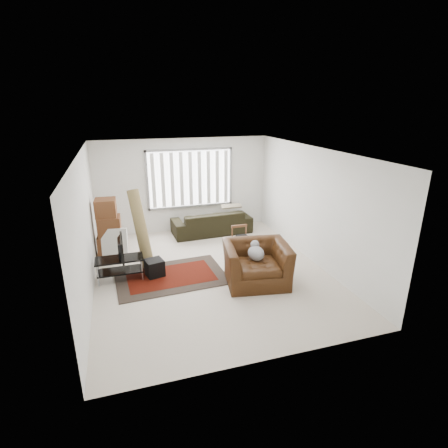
% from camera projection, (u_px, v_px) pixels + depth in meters
% --- Properties ---
extents(room, '(6.00, 6.02, 2.71)m').
position_uv_depth(room, '(206.00, 191.00, 7.78)').
color(room, beige).
rests_on(room, ground).
extents(persian_rug, '(2.43, 1.69, 0.02)m').
position_uv_depth(persian_rug, '(171.00, 276.00, 7.68)').
color(persian_rug, black).
rests_on(persian_rug, ground).
extents(tv_stand, '(1.00, 0.45, 0.50)m').
position_uv_depth(tv_stand, '(120.00, 264.00, 7.47)').
color(tv_stand, black).
rests_on(tv_stand, ground).
extents(tv, '(0.10, 0.81, 0.46)m').
position_uv_depth(tv, '(118.00, 248.00, 7.34)').
color(tv, black).
rests_on(tv, tv_stand).
extents(subwoofer, '(0.44, 0.44, 0.37)m').
position_uv_depth(subwoofer, '(155.00, 268.00, 7.66)').
color(subwoofer, black).
rests_on(subwoofer, persian_rug).
extents(moving_boxes, '(0.62, 0.57, 1.45)m').
position_uv_depth(moving_boxes, '(109.00, 230.00, 8.58)').
color(moving_boxes, brown).
rests_on(moving_boxes, ground).
extents(white_flatpack, '(0.64, 0.32, 0.78)m').
position_uv_depth(white_flatpack, '(115.00, 244.00, 8.43)').
color(white_flatpack, silver).
rests_on(white_flatpack, ground).
extents(rolled_rug, '(0.54, 0.87, 1.79)m').
position_uv_depth(rolled_rug, '(141.00, 228.00, 8.02)').
color(rolled_rug, olive).
rests_on(rolled_rug, ground).
extents(sofa, '(2.31, 1.08, 0.87)m').
position_uv_depth(sofa, '(212.00, 219.00, 10.15)').
color(sofa, black).
rests_on(sofa, ground).
extents(side_chair, '(0.44, 0.44, 0.80)m').
position_uv_depth(side_chair, '(242.00, 241.00, 8.50)').
color(side_chair, '#92775F').
rests_on(side_chair, ground).
extents(armchair, '(1.50, 1.35, 0.98)m').
position_uv_depth(armchair, '(256.00, 261.00, 7.31)').
color(armchair, '#3A1E0C').
rests_on(armchair, ground).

